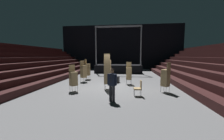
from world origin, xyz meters
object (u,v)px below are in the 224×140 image
equipment_road_case (114,79)px  loose_chair_near_man (139,87)px  man_with_tie (112,83)px  chair_stack_front_left (87,69)px  chair_stack_rear_left (129,73)px  stage_riser (118,68)px  chair_stack_front_right (166,78)px  chair_stack_mid_left (108,72)px  chair_stack_mid_centre (73,78)px  chair_stack_mid_right (83,71)px

equipment_road_case → loose_chair_near_man: 4.37m
man_with_tie → chair_stack_front_left: (-3.25, 6.35, 0.04)m
chair_stack_rear_left → loose_chair_near_man: (0.55, -3.28, -0.41)m
stage_riser → chair_stack_front_left: stage_riser is taller
chair_stack_front_right → chair_stack_mid_left: 3.91m
equipment_road_case → chair_stack_front_right: bearing=-38.2°
loose_chair_near_man → chair_stack_mid_centre: bearing=79.6°
chair_stack_rear_left → chair_stack_front_left: bearing=-26.9°
chair_stack_mid_left → chair_stack_mid_centre: (-2.20, -0.84, -0.38)m
chair_stack_front_right → loose_chair_near_man: bearing=165.6°
chair_stack_front_left → chair_stack_mid_centre: size_ratio=1.14×
stage_riser → chair_stack_mid_left: 9.78m
chair_stack_front_left → chair_stack_mid_left: 4.64m
chair_stack_front_right → chair_stack_mid_centre: chair_stack_front_right is taller
chair_stack_mid_left → chair_stack_front_right: bearing=-3.0°
stage_riser → chair_stack_mid_left: stage_riser is taller
chair_stack_mid_left → loose_chair_near_man: size_ratio=2.71×
stage_riser → chair_stack_front_right: (3.75, -10.13, 0.31)m
stage_riser → equipment_road_case: stage_riser is taller
chair_stack_front_left → chair_stack_rear_left: (4.17, -1.94, -0.08)m
man_with_tie → chair_stack_mid_right: bearing=-33.8°
chair_stack_mid_centre → chair_stack_rear_left: bearing=169.5°
stage_riser → chair_stack_mid_centre: 10.85m
chair_stack_mid_centre → chair_stack_rear_left: 4.61m
stage_riser → chair_stack_rear_left: size_ratio=3.48×
chair_stack_front_left → chair_stack_mid_right: 1.34m
man_with_tie → chair_stack_mid_left: bearing=-53.1°
stage_riser → equipment_road_case: bearing=-89.4°
man_with_tie → chair_stack_front_left: 7.13m
chair_stack_rear_left → man_with_tie: bearing=76.2°
chair_stack_rear_left → chair_stack_mid_right: bearing=-10.3°
chair_stack_front_right → chair_stack_mid_centre: 6.10m
chair_stack_front_right → chair_stack_mid_right: (-6.50, 2.85, 0.00)m
man_with_tie → equipment_road_case: man_with_tie is taller
stage_riser → chair_stack_mid_right: bearing=-110.7°
stage_riser → chair_stack_front_right: stage_riser is taller
chair_stack_mid_left → equipment_road_case: 2.72m
chair_stack_front_right → chair_stack_rear_left: bearing=92.0°
chair_stack_mid_left → chair_stack_mid_centre: size_ratio=1.43×
chair_stack_front_left → chair_stack_rear_left: size_ratio=1.09×
stage_riser → equipment_road_case: 7.25m
chair_stack_front_left → chair_stack_mid_left: bearing=40.6°
chair_stack_mid_left → chair_stack_mid_right: size_ratio=1.30×
stage_riser → loose_chair_near_man: 11.34m
chair_stack_front_right → chair_stack_mid_centre: size_ratio=1.09×
stage_riser → chair_stack_mid_centre: size_ratio=3.64×
stage_riser → chair_stack_mid_centre: stage_riser is taller
equipment_road_case → chair_stack_rear_left: bearing=-26.1°
chair_stack_mid_right → chair_stack_front_right: bearing=99.7°
equipment_road_case → chair_stack_mid_left: bearing=-94.6°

